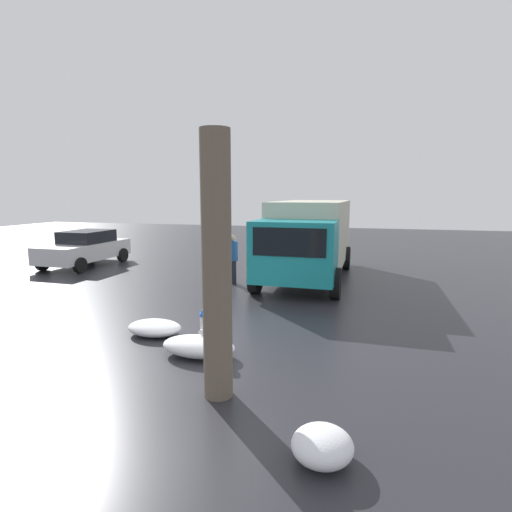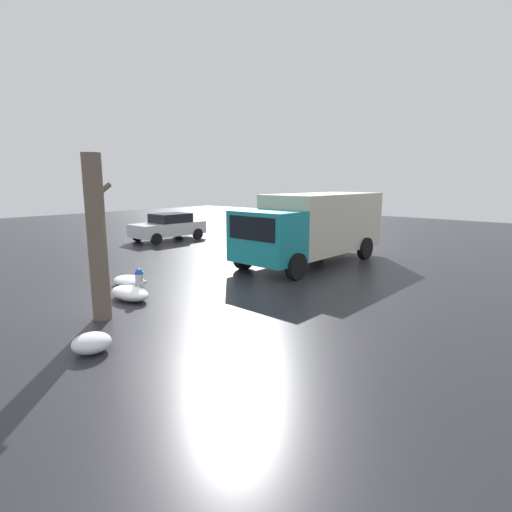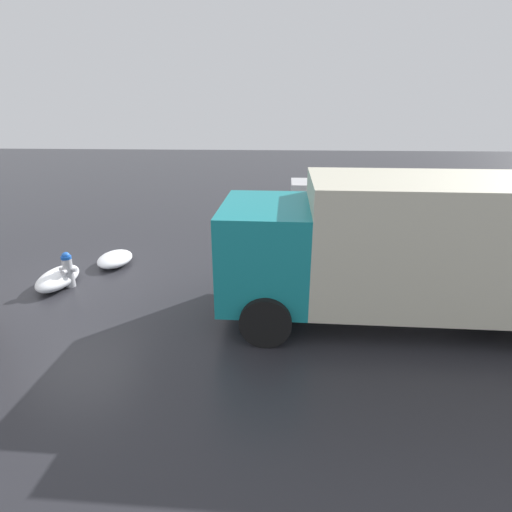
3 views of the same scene
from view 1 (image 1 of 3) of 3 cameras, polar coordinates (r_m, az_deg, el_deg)
name	(u,v)px [view 1 (image 1 of 3)]	position (r m, az deg, el deg)	size (l,w,h in m)	color
ground_plane	(206,350)	(7.93, -7.11, -13.20)	(60.00, 60.00, 0.00)	#28282D
fire_hydrant	(206,329)	(7.78, -7.14, -10.26)	(0.42, 0.33, 0.84)	#B7B7BC
tree_trunk	(217,267)	(5.69, -5.62, -1.62)	(0.65, 0.43, 3.85)	#6B5B4C
delivery_truck	(309,236)	(14.38, 7.64, 2.91)	(7.17, 2.79, 2.72)	teal
pedestrian	(233,257)	(13.32, -3.36, -0.16)	(0.36, 0.36, 1.64)	#23232D
parked_car	(85,248)	(18.16, -23.23, 1.07)	(4.05, 2.02, 1.46)	silver
snow_pile_by_hydrant	(322,445)	(4.98, 9.45, -25.14)	(0.73, 0.70, 0.37)	white
snow_pile_curbside	(199,346)	(7.62, -8.20, -12.67)	(0.75, 1.40, 0.37)	white
snow_pile_by_tree	(155,328)	(8.88, -14.28, -9.90)	(0.82, 1.18, 0.31)	white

